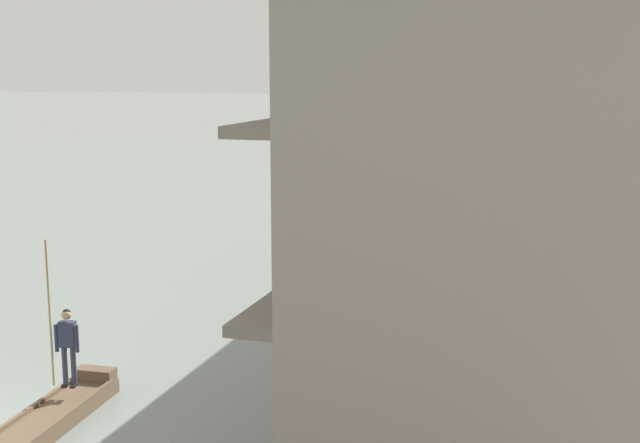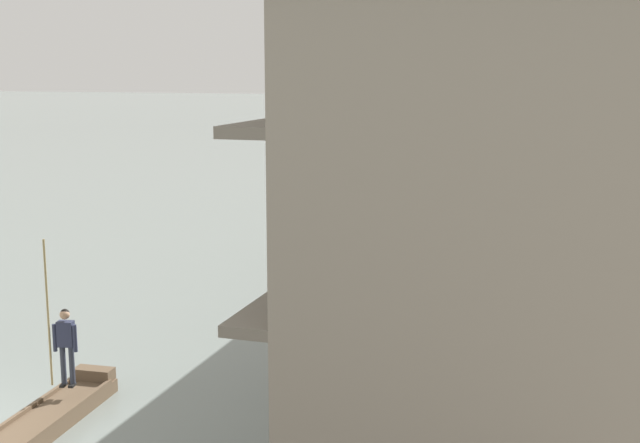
% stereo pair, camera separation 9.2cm
% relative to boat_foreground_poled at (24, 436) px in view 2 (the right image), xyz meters
% --- Properties ---
extents(boat_foreground_poled, '(1.30, 5.68, 0.53)m').
position_rel_boat_foreground_poled_xyz_m(boat_foreground_poled, '(0.00, 0.00, 0.00)').
color(boat_foreground_poled, brown).
rests_on(boat_foreground_poled, ground).
extents(boatman_person, '(0.55, 0.32, 3.04)m').
position_rel_boat_foreground_poled_xyz_m(boatman_person, '(-0.12, 1.60, 1.37)').
color(boatman_person, black).
rests_on(boatman_person, boat_foreground_poled).
extents(boat_moored_nearest, '(1.64, 3.69, 0.60)m').
position_rel_boat_foreground_poled_xyz_m(boat_moored_nearest, '(-9.09, 41.35, 0.04)').
color(boat_moored_nearest, brown).
rests_on(boat_moored_nearest, ground).
extents(boat_moored_second, '(1.24, 4.04, 0.74)m').
position_rel_boat_foreground_poled_xyz_m(boat_moored_second, '(-0.98, 30.73, 0.10)').
color(boat_moored_second, brown).
rests_on(boat_moored_second, ground).
extents(boat_moored_third, '(1.99, 5.73, 0.48)m').
position_rel_boat_foreground_poled_xyz_m(boat_moored_third, '(3.12, 34.61, -0.02)').
color(boat_moored_third, brown).
rests_on(boat_moored_third, ground).
extents(boat_moored_far, '(1.47, 4.88, 0.81)m').
position_rel_boat_foreground_poled_xyz_m(boat_moored_far, '(3.34, 24.61, 0.11)').
color(boat_moored_far, '#33281E').
rests_on(boat_moored_far, ground).
extents(boat_midriver_drifting, '(1.74, 3.69, 0.76)m').
position_rel_boat_foreground_poled_xyz_m(boat_midriver_drifting, '(2.96, 14.01, 0.12)').
color(boat_midriver_drifting, brown).
rests_on(boat_midriver_drifting, ground).
extents(boat_midriver_upstream, '(1.68, 3.74, 0.55)m').
position_rel_boat_foreground_poled_xyz_m(boat_midriver_upstream, '(3.62, 46.42, 0.02)').
color(boat_midriver_upstream, '#423328').
rests_on(boat_midriver_upstream, ground).
extents(house_waterfront_nearest, '(6.38, 7.84, 8.74)m').
position_rel_boat_foreground_poled_xyz_m(house_waterfront_nearest, '(8.45, 0.94, 4.98)').
color(house_waterfront_nearest, gray).
rests_on(house_waterfront_nearest, riverbank_right).
extents(house_waterfront_second, '(6.90, 8.17, 6.14)m').
position_rel_boat_foreground_poled_xyz_m(house_waterfront_second, '(8.72, 9.15, 3.68)').
color(house_waterfront_second, brown).
rests_on(house_waterfront_second, riverbank_right).
extents(house_waterfront_tall, '(6.34, 7.66, 6.14)m').
position_rel_boat_foreground_poled_xyz_m(house_waterfront_tall, '(8.44, 17.07, 3.68)').
color(house_waterfront_tall, brown).
rests_on(house_waterfront_tall, riverbank_right).
extents(house_waterfront_narrow, '(6.54, 8.24, 6.14)m').
position_rel_boat_foreground_poled_xyz_m(house_waterfront_narrow, '(8.54, 25.58, 3.68)').
color(house_waterfront_narrow, '#7F705B').
rests_on(house_waterfront_narrow, riverbank_right).
extents(mooring_post_dock_near, '(0.20, 0.20, 0.88)m').
position_rel_boat_foreground_poled_xyz_m(mooring_post_dock_near, '(5.37, 2.93, 1.13)').
color(mooring_post_dock_near, '#473828').
rests_on(mooring_post_dock_near, riverbank_right).
extents(mooring_post_dock_mid, '(0.20, 0.20, 0.73)m').
position_rel_boat_foreground_poled_xyz_m(mooring_post_dock_mid, '(5.37, 11.97, 1.05)').
color(mooring_post_dock_mid, '#473828').
rests_on(mooring_post_dock_mid, riverbank_right).
extents(stone_bridge, '(28.65, 2.40, 5.36)m').
position_rel_boat_foreground_poled_xyz_m(stone_bridge, '(-2.14, 76.56, 3.41)').
color(stone_bridge, gray).
rests_on(stone_bridge, ground).
extents(hill_far_west, '(39.13, 39.13, 18.92)m').
position_rel_boat_foreground_poled_xyz_m(hill_far_west, '(16.87, 138.70, 9.29)').
color(hill_far_west, '#5B6B5B').
rests_on(hill_far_west, ground).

